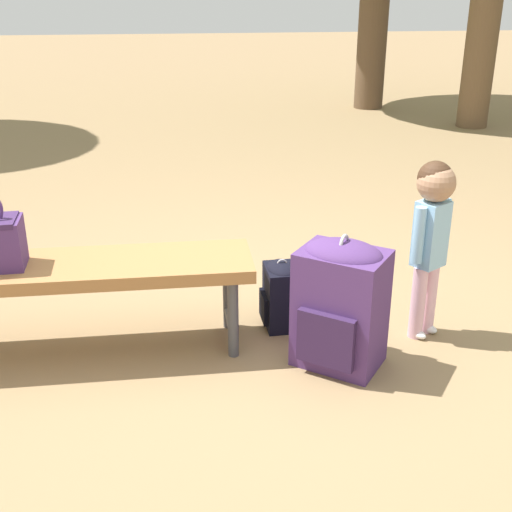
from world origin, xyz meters
The scene contains 5 objects.
ground_plane centered at (0.00, 0.00, 0.00)m, with size 40.00×40.00×0.00m, color #8C704C.
park_bench centered at (-0.82, -0.01, 0.39)m, with size 1.60×0.41×0.45m.
child_standing centered at (0.81, -0.07, 0.58)m, with size 0.21×0.18×0.88m.
backpack_large centered at (0.34, -0.28, 0.31)m, with size 0.46×0.44×0.63m.
backpack_small centered at (0.14, 0.10, 0.18)m, with size 0.20×0.22×0.37m.
Camera 1 is at (-0.38, -2.81, 1.62)m, focal length 46.25 mm.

